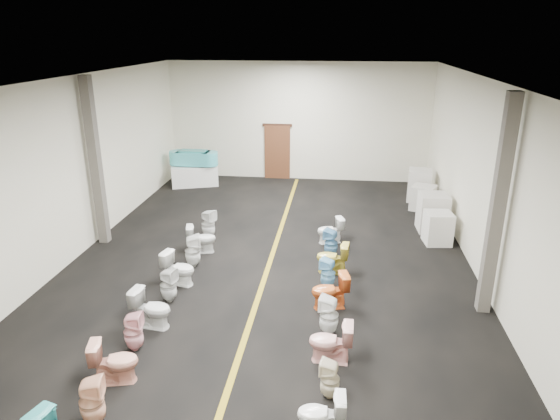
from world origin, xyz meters
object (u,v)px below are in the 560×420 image
Objects in this scene: toilet_right_1 at (321,415)px; toilet_right_6 at (328,273)px; toilet_left_2 at (115,362)px; toilet_left_5 at (168,285)px; toilet_left_6 at (179,268)px; appliance_crate_a at (438,228)px; toilet_left_8 at (201,239)px; toilet_right_2 at (330,379)px; toilet_left_4 at (152,308)px; toilet_right_4 at (329,315)px; toilet_right_7 at (332,258)px; toilet_left_9 at (208,224)px; appliance_crate_b at (433,212)px; toilet_left_3 at (133,332)px; toilet_right_3 at (331,342)px; toilet_right_8 at (331,243)px; toilet_left_1 at (92,402)px; toilet_left_7 at (193,251)px; toilet_right_9 at (330,230)px; display_table at (195,175)px; toilet_right_5 at (330,291)px; appliance_crate_c at (423,198)px; appliance_crate_d at (419,185)px.

toilet_right_1 is 4.44m from toilet_right_6.
toilet_left_2 is 1.01× the size of toilet_left_5.
toilet_left_2 is 1.00× the size of toilet_left_6.
appliance_crate_a is 1.17× the size of toilet_left_8.
toilet_left_6 is 1.15× the size of toilet_right_2.
toilet_right_4 is (3.46, 0.17, 0.00)m from toilet_left_4.
toilet_left_4 is 4.44m from toilet_right_7.
toilet_left_9 is at bearing -155.93° from toilet_right_1.
toilet_right_1 is (3.45, -4.21, -0.04)m from toilet_left_6.
toilet_left_9 is (-0.06, 6.21, 0.03)m from toilet_left_2.
toilet_right_2 is (-2.76, -7.54, -0.21)m from appliance_crate_b.
toilet_left_2 reaches higher than toilet_left_3.
toilet_right_1 is at bearing -129.67° from toilet_left_9.
toilet_left_2 is 3.53m from toilet_right_2.
toilet_left_5 is 3.89m from toilet_right_3.
toilet_left_6 reaches higher than toilet_right_6.
toilet_left_1 is at bearing -5.95° from toilet_right_8.
appliance_crate_a is at bearing -90.57° from toilet_left_7.
toilet_left_9 reaches higher than toilet_right_7.
appliance_crate_b reaches higher than toilet_right_2.
toilet_left_8 is at bearing -92.21° from toilet_right_9.
toilet_right_5 is at bearing -57.50° from display_table.
toilet_left_6 is at bearing -39.07° from toilet_right_8.
toilet_right_4 is 1.05× the size of toilet_right_8.
toilet_right_8 is at bearing -47.33° from toilet_left_6.
toilet_left_9 reaches higher than toilet_left_3.
toilet_left_1 is 1.10× the size of toilet_right_6.
appliance_crate_a is at bearing -62.48° from toilet_left_9.
appliance_crate_c is 4.28m from toilet_right_9.
appliance_crate_b reaches higher than toilet_left_3.
toilet_right_6 is (3.44, -2.53, -0.05)m from toilet_left_9.
toilet_left_7 is (-6.25, -5.99, -0.13)m from appliance_crate_d.
toilet_left_5 is at bearing -12.21° from toilet_left_1.
toilet_left_7 is at bearing 6.47° from toilet_left_4.
toilet_left_5 reaches higher than toilet_right_1.
toilet_left_5 is at bearing -14.34° from toilet_left_2.
toilet_left_8 is at bearing -139.33° from toilet_right_5.
appliance_crate_a is at bearing -54.14° from toilet_left_3.
toilet_left_9 is at bearing -104.62° from toilet_right_6.
appliance_crate_a is 8.55m from toilet_left_3.
toilet_right_6 is (3.30, 4.64, -0.04)m from toilet_left_1.
toilet_left_1 is 1.05× the size of toilet_right_8.
toilet_left_2 is at bearing -80.33° from display_table.
appliance_crate_a reaches higher than toilet_left_1.
toilet_left_8 is (-6.27, -5.13, -0.17)m from appliance_crate_d.
toilet_right_7 reaches higher than toilet_right_9.
toilet_right_5 reaches higher than toilet_left_6.
appliance_crate_b is 1.63× the size of toilet_right_2.
toilet_right_4 reaches higher than toilet_right_8.
toilet_right_1 is at bearing -1.23° from toilet_right_3.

